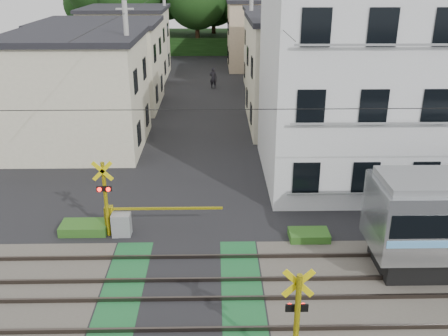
{
  "coord_description": "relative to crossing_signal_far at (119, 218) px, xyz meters",
  "views": [
    {
      "loc": [
        1.08,
        -13.22,
        9.54
      ],
      "look_at": [
        1.43,
        5.0,
        2.18
      ],
      "focal_mm": 40.0,
      "sensor_mm": 36.0,
      "label": 1
    }
  ],
  "objects": [
    {
      "name": "tree_hill",
      "position": [
        1.72,
        44.69,
        4.94
      ],
      "size": [
        40.0,
        13.15,
        11.77
      ],
      "color": "#183913",
      "rests_on": "ground"
    },
    {
      "name": "weed_patches",
      "position": [
        4.34,
        -3.74,
        -0.53
      ],
      "size": [
        10.25,
        8.8,
        0.4
      ],
      "color": "#2D5E1E",
      "rests_on": "ground"
    },
    {
      "name": "crossing_signal_far",
      "position": [
        0.0,
        0.0,
        0.0
      ],
      "size": [
        4.74,
        0.65,
        3.09
      ],
      "color": "yellow",
      "rests_on": "ground"
    },
    {
      "name": "apartment_block",
      "position": [
        11.09,
        5.84,
        3.94
      ],
      "size": [
        10.2,
        8.36,
        9.3
      ],
      "color": "silver",
      "rests_on": "ground"
    },
    {
      "name": "houses_row",
      "position": [
        2.84,
        22.27,
        2.53
      ],
      "size": [
        22.07,
        31.35,
        6.8
      ],
      "color": "beige",
      "rests_on": "ground"
    },
    {
      "name": "utility_poles",
      "position": [
        1.53,
        19.35,
        3.37
      ],
      "size": [
        7.9,
        42.0,
        8.0
      ],
      "color": "#A5A5A0",
      "rests_on": "ground"
    },
    {
      "name": "ground",
      "position": [
        2.59,
        -3.65,
        -0.71
      ],
      "size": [
        120.0,
        120.0,
        0.0
      ],
      "primitive_type": "plane",
      "color": "black"
    },
    {
      "name": "pedestrian",
      "position": [
        3.55,
        24.95,
        0.15
      ],
      "size": [
        0.71,
        0.55,
        1.72
      ],
      "primitive_type": "imported",
      "rotation": [
        0.0,
        0.0,
        2.9
      ],
      "color": "#232129",
      "rests_on": "ground"
    },
    {
      "name": "catenary",
      "position": [
        8.59,
        -3.62,
        2.98
      ],
      "size": [
        60.0,
        5.04,
        7.0
      ],
      "color": "#2D2D33",
      "rests_on": "ground"
    },
    {
      "name": "track_bed",
      "position": [
        2.59,
        -3.65,
        -0.67
      ],
      "size": [
        120.0,
        120.0,
        0.14
      ],
      "color": "#47423A",
      "rests_on": "ground"
    }
  ]
}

